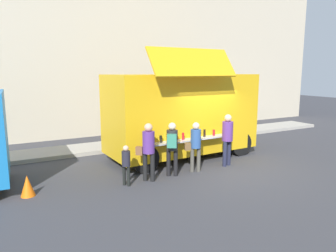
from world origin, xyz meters
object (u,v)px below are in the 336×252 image
(trash_bin, at_px, (225,127))
(customer_rear_waiting, at_px, (148,147))
(customer_mid_with_backpack, at_px, (172,144))
(traffic_cone_orange, at_px, (27,186))
(customer_extra_browsing, at_px, (227,135))
(child_near_queue, at_px, (126,162))
(food_truck_main, at_px, (182,113))
(customer_front_ordering, at_px, (195,143))

(trash_bin, bearing_deg, customer_rear_waiting, -146.16)
(trash_bin, distance_m, customer_mid_with_backpack, 6.73)
(traffic_cone_orange, distance_m, customer_extra_browsing, 6.26)
(child_near_queue, bearing_deg, trash_bin, -1.10)
(traffic_cone_orange, relative_size, trash_bin, 0.62)
(trash_bin, relative_size, customer_rear_waiting, 0.52)
(food_truck_main, distance_m, trash_bin, 4.70)
(food_truck_main, distance_m, customer_extra_browsing, 1.95)
(food_truck_main, xyz_separation_m, customer_rear_waiting, (-2.23, -1.79, -0.65))
(customer_front_ordering, bearing_deg, child_near_queue, 111.88)
(customer_front_ordering, xyz_separation_m, customer_extra_browsing, (1.32, 0.04, 0.10))
(trash_bin, xyz_separation_m, customer_extra_browsing, (-3.14, -4.01, 0.61))
(customer_extra_browsing, bearing_deg, food_truck_main, 8.89)
(customer_mid_with_backpack, bearing_deg, child_near_queue, 124.23)
(trash_bin, xyz_separation_m, customer_mid_with_backpack, (-5.32, -4.08, 0.57))
(traffic_cone_orange, bearing_deg, customer_extra_browsing, -3.18)
(customer_mid_with_backpack, relative_size, child_near_queue, 1.43)
(customer_rear_waiting, bearing_deg, food_truck_main, -7.76)
(customer_extra_browsing, bearing_deg, trash_bin, -53.41)
(traffic_cone_orange, xyz_separation_m, trash_bin, (9.34, 3.66, 0.17))
(customer_mid_with_backpack, height_order, child_near_queue, customer_mid_with_backpack)
(customer_rear_waiting, distance_m, child_near_queue, 0.78)
(food_truck_main, bearing_deg, child_near_queue, -150.20)
(trash_bin, bearing_deg, customer_extra_browsing, -128.11)
(customer_mid_with_backpack, distance_m, customer_extra_browsing, 2.18)
(food_truck_main, relative_size, customer_rear_waiting, 3.23)
(customer_front_ordering, distance_m, customer_mid_with_backpack, 0.86)
(customer_rear_waiting, bearing_deg, customer_front_ordering, -44.42)
(customer_mid_with_backpack, bearing_deg, trash_bin, -21.38)
(food_truck_main, xyz_separation_m, child_near_queue, (-2.93, -1.84, -0.97))
(customer_rear_waiting, height_order, customer_extra_browsing, customer_extra_browsing)
(traffic_cone_orange, bearing_deg, customer_rear_waiting, -7.93)
(traffic_cone_orange, bearing_deg, food_truck_main, 13.84)
(trash_bin, height_order, customer_front_ordering, customer_front_ordering)
(traffic_cone_orange, distance_m, customer_front_ordering, 4.94)
(food_truck_main, bearing_deg, customer_front_ordering, -110.39)
(customer_mid_with_backpack, xyz_separation_m, customer_extra_browsing, (2.18, 0.08, 0.04))
(traffic_cone_orange, height_order, customer_extra_browsing, customer_extra_browsing)
(food_truck_main, xyz_separation_m, traffic_cone_orange, (-5.44, -1.34, -1.39))
(food_truck_main, height_order, trash_bin, food_truck_main)
(child_near_queue, bearing_deg, customer_extra_browsing, -30.01)
(child_near_queue, bearing_deg, food_truck_main, -0.33)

